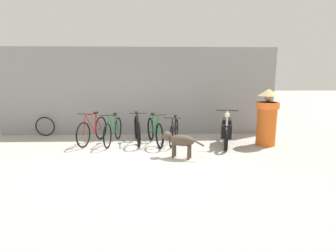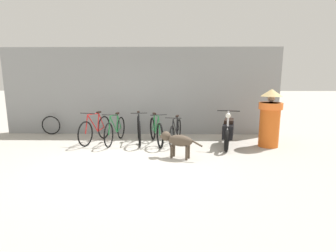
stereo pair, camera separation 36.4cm
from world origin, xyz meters
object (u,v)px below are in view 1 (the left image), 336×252
(bicycle_3, at_px, (155,131))
(bicycle_4, at_px, (174,131))
(spare_tire_left, at_px, (45,126))
(motorcycle, at_px, (226,130))
(bicycle_1, at_px, (113,131))
(bicycle_0, at_px, (93,130))
(bicycle_2, at_px, (137,130))
(person_in_robes, at_px, (267,117))
(stray_dog, at_px, (179,140))

(bicycle_3, xyz_separation_m, bicycle_4, (0.56, 0.14, -0.03))
(bicycle_4, xyz_separation_m, spare_tire_left, (-4.16, 1.03, -0.03))
(motorcycle, xyz_separation_m, spare_tire_left, (-5.63, 1.34, -0.10))
(bicycle_1, xyz_separation_m, bicycle_3, (1.21, -0.12, -0.00))
(bicycle_1, height_order, spare_tire_left, bicycle_1)
(bicycle_0, height_order, bicycle_4, bicycle_0)
(bicycle_2, bearing_deg, person_in_robes, 74.53)
(bicycle_0, xyz_separation_m, spare_tire_left, (-1.79, 1.00, -0.07))
(bicycle_1, height_order, person_in_robes, person_in_robes)
(bicycle_3, bearing_deg, motorcycle, 69.38)
(bicycle_0, bearing_deg, motorcycle, 100.29)
(bicycle_2, distance_m, person_in_robes, 3.70)
(bicycle_2, distance_m, bicycle_3, 0.55)
(bicycle_2, height_order, bicycle_4, bicycle_2)
(bicycle_4, distance_m, stray_dog, 1.46)
(bicycle_1, height_order, bicycle_2, bicycle_2)
(bicycle_2, distance_m, spare_tire_left, 3.24)
(bicycle_0, relative_size, stray_dog, 1.63)
(bicycle_4, relative_size, person_in_robes, 1.06)
(bicycle_1, relative_size, spare_tire_left, 2.81)
(motorcycle, height_order, stray_dog, motorcycle)
(bicycle_3, relative_size, stray_dog, 1.60)
(motorcycle, height_order, spare_tire_left, motorcycle)
(stray_dog, bearing_deg, bicycle_0, -8.12)
(person_in_robes, bearing_deg, bicycle_1, -0.66)
(motorcycle, bearing_deg, bicycle_1, -80.44)
(bicycle_3, distance_m, spare_tire_left, 3.78)
(bicycle_1, bearing_deg, person_in_robes, 92.07)
(motorcycle, relative_size, stray_dog, 1.75)
(bicycle_0, relative_size, bicycle_4, 0.98)
(bicycle_2, bearing_deg, motorcycle, 72.97)
(person_in_robes, bearing_deg, stray_dog, 27.11)
(bicycle_0, relative_size, bicycle_3, 1.02)
(bicycle_4, relative_size, motorcycle, 0.94)
(spare_tire_left, bearing_deg, person_in_robes, -11.63)
(bicycle_0, xyz_separation_m, bicycle_2, (1.29, 0.01, -0.00))
(bicycle_2, relative_size, motorcycle, 0.95)
(bicycle_1, height_order, bicycle_3, bicycle_3)
(motorcycle, bearing_deg, bicycle_3, -80.08)
(bicycle_4, height_order, person_in_robes, person_in_robes)
(bicycle_1, distance_m, motorcycle, 3.25)
(bicycle_0, distance_m, motorcycle, 3.85)
(bicycle_0, height_order, stray_dog, bicycle_0)
(stray_dog, bearing_deg, bicycle_1, -15.03)
(motorcycle, bearing_deg, stray_dog, -36.75)
(bicycle_2, bearing_deg, bicycle_0, -98.71)
(person_in_robes, height_order, spare_tire_left, person_in_robes)
(bicycle_2, bearing_deg, spare_tire_left, -117.11)
(bicycle_0, xyz_separation_m, bicycle_3, (1.80, -0.17, -0.01))
(stray_dog, relative_size, spare_tire_left, 1.63)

